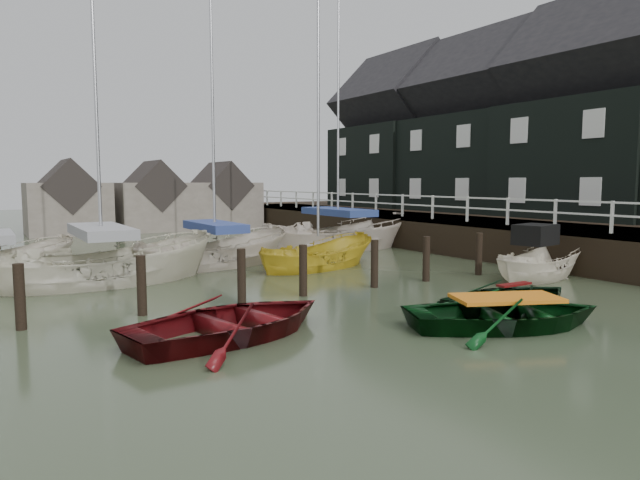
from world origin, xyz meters
TOP-DOWN VIEW (x-y plane):
  - ground at (0.00, 0.00)m, footprint 120.00×120.00m
  - pier at (9.48, 10.00)m, footprint 3.04×32.00m
  - land_strip at (15.00, 10.00)m, footprint 14.00×38.00m
  - quay_houses at (14.99, 8.66)m, footprint 6.52×28.14m
  - mooring_pilings at (-1.11, 3.00)m, footprint 13.72×0.22m
  - far_sheds at (0.83, 26.00)m, footprint 14.00×4.08m
  - rowboat_red at (-4.41, 0.17)m, footprint 5.03×4.04m
  - rowboat_green at (0.84, -2.15)m, footprint 5.12×4.46m
  - rowboat_dkgreen at (2.45, -1.00)m, footprint 3.87×2.79m
  - motorboat at (6.58, 1.46)m, footprint 4.50×2.40m
  - sailboat_a at (-5.47, 7.81)m, footprint 7.05×2.85m
  - sailboat_b at (-1.25, 9.42)m, footprint 6.64×3.56m
  - sailboat_c at (1.80, 7.18)m, footprint 5.63×3.21m
  - sailboat_d at (5.43, 11.43)m, footprint 7.71×3.43m

SIDE VIEW (x-z plane):
  - ground at x=0.00m, z-range 0.00..0.00m
  - land_strip at x=15.00m, z-range -0.75..0.75m
  - rowboat_red at x=-4.41m, z-range -0.46..0.46m
  - rowboat_green at x=0.84m, z-range -0.44..0.44m
  - rowboat_dkgreen at x=2.45m, z-range -0.40..0.40m
  - sailboat_c at x=1.80m, z-range -5.14..5.18m
  - sailboat_a at x=-5.47m, z-range -5.70..5.82m
  - sailboat_d at x=5.43m, z-range -6.58..6.70m
  - sailboat_b at x=-1.25m, z-range -5.70..5.83m
  - motorboat at x=6.58m, z-range -1.18..1.37m
  - mooring_pilings at x=-1.11m, z-range -0.40..1.40m
  - pier at x=9.48m, z-range -0.64..2.06m
  - far_sheds at x=0.83m, z-range -0.34..4.06m
  - quay_houses at x=14.99m, z-range 0.68..10.68m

